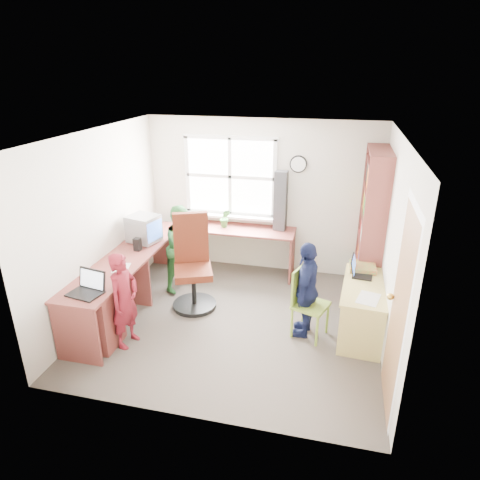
{
  "coord_description": "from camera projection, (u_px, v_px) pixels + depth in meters",
  "views": [
    {
      "loc": [
        1.16,
        -4.63,
        3.1
      ],
      "look_at": [
        0.0,
        0.25,
        1.05
      ],
      "focal_mm": 32.0,
      "sensor_mm": 36.0,
      "label": 1
    }
  ],
  "objects": [
    {
      "name": "speaker_a",
      "position": [
        137.0,
        244.0,
        5.84
      ],
      "size": [
        0.09,
        0.09,
        0.18
      ],
      "rotation": [
        0.0,
        0.0,
        -0.05
      ],
      "color": "black",
      "rests_on": "l_desk"
    },
    {
      "name": "person_green",
      "position": [
        183.0,
        248.0,
        6.22
      ],
      "size": [
        0.68,
        0.76,
        1.29
      ],
      "primitive_type": "imported",
      "rotation": [
        0.0,
        0.0,
        1.21
      ],
      "color": "#2C6E30",
      "rests_on": "ground"
    },
    {
      "name": "swivel_chair",
      "position": [
        193.0,
        268.0,
        5.81
      ],
      "size": [
        0.78,
        0.78,
        1.29
      ],
      "rotation": [
        0.0,
        0.0,
        0.39
      ],
      "color": "black",
      "rests_on": "ground"
    },
    {
      "name": "crt_monitor",
      "position": [
        144.0,
        229.0,
        6.08
      ],
      "size": [
        0.47,
        0.44,
        0.39
      ],
      "rotation": [
        0.0,
        0.0,
        -0.24
      ],
      "color": "gray",
      "rests_on": "l_desk"
    },
    {
      "name": "paper_a",
      "position": [
        121.0,
        268.0,
        5.36
      ],
      "size": [
        0.25,
        0.31,
        0.0
      ],
      "rotation": [
        0.0,
        0.0,
        0.26
      ],
      "color": "beige",
      "rests_on": "l_desk"
    },
    {
      "name": "laptop_left",
      "position": [
        88.0,
        288.0,
        4.76
      ],
      "size": [
        0.41,
        0.36,
        0.25
      ],
      "rotation": [
        0.0,
        0.0,
        -0.18
      ],
      "color": "black",
      "rests_on": "l_desk"
    },
    {
      "name": "cd_tower",
      "position": [
        281.0,
        201.0,
        6.45
      ],
      "size": [
        0.19,
        0.18,
        0.92
      ],
      "rotation": [
        0.0,
        0.0,
        -0.07
      ],
      "color": "black",
      "rests_on": "l_desk"
    },
    {
      "name": "person_red",
      "position": [
        125.0,
        300.0,
        4.94
      ],
      "size": [
        0.35,
        0.47,
        1.17
      ],
      "primitive_type": "imported",
      "rotation": [
        0.0,
        0.0,
        1.4
      ],
      "color": "maroon",
      "rests_on": "ground"
    },
    {
      "name": "game_box",
      "position": [
        363.0,
        267.0,
        5.51
      ],
      "size": [
        0.33,
        0.33,
        0.07
      ],
      "rotation": [
        0.0,
        0.0,
        0.02
      ],
      "color": "red",
      "rests_on": "right_desk"
    },
    {
      "name": "laptop_right",
      "position": [
        359.0,
        270.0,
        5.38
      ],
      "size": [
        0.31,
        0.36,
        0.23
      ],
      "rotation": [
        0.0,
        0.0,
        1.46
      ],
      "color": "black",
      "rests_on": "right_desk"
    },
    {
      "name": "speaker_b",
      "position": [
        153.0,
        230.0,
        6.33
      ],
      "size": [
        0.1,
        0.1,
        0.18
      ],
      "rotation": [
        0.0,
        0.0,
        0.07
      ],
      "color": "black",
      "rests_on": "l_desk"
    },
    {
      "name": "wooden_chair",
      "position": [
        306.0,
        300.0,
        5.17
      ],
      "size": [
        0.49,
        0.49,
        0.88
      ],
      "rotation": [
        0.0,
        0.0,
        -0.33
      ],
      "color": "#87AC39",
      "rests_on": "ground"
    },
    {
      "name": "paper_b",
      "position": [
        368.0,
        298.0,
        4.83
      ],
      "size": [
        0.3,
        0.37,
        0.0
      ],
      "rotation": [
        0.0,
        0.0,
        -0.25
      ],
      "color": "beige",
      "rests_on": "right_desk"
    },
    {
      "name": "right_desk",
      "position": [
        364.0,
        298.0,
        5.19
      ],
      "size": [
        0.61,
        1.18,
        0.66
      ],
      "rotation": [
        0.0,
        0.0,
        -0.07
      ],
      "color": "tan",
      "rests_on": "ground"
    },
    {
      "name": "potted_plant",
      "position": [
        225.0,
        218.0,
        6.66
      ],
      "size": [
        0.18,
        0.16,
        0.29
      ],
      "primitive_type": "imported",
      "rotation": [
        0.0,
        0.0,
        0.17
      ],
      "color": "#348033",
      "rests_on": "l_desk"
    },
    {
      "name": "bookshelf",
      "position": [
        371.0,
        229.0,
        5.93
      ],
      "size": [
        0.3,
        1.02,
        2.1
      ],
      "color": "brown",
      "rests_on": "ground"
    },
    {
      "name": "person_navy",
      "position": [
        306.0,
        289.0,
        5.13
      ],
      "size": [
        0.38,
        0.75,
        1.22
      ],
      "primitive_type": "imported",
      "rotation": [
        0.0,
        0.0,
        -1.69
      ],
      "color": "#141B40",
      "rests_on": "ground"
    },
    {
      "name": "room",
      "position": [
        238.0,
        232.0,
        5.22
      ],
      "size": [
        3.64,
        3.44,
        2.44
      ],
      "color": "#413A33",
      "rests_on": "ground"
    },
    {
      "name": "l_desk",
      "position": [
        131.0,
        290.0,
        5.45
      ],
      "size": [
        2.38,
        2.95,
        0.75
      ],
      "color": "brown",
      "rests_on": "ground"
    }
  ]
}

